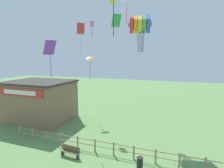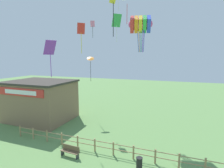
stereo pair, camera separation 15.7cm
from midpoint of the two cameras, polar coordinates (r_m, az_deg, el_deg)
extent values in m
cylinder|color=#9E7F56|center=(21.04, -27.59, -13.43)|extent=(0.14, 0.14, 1.16)
cylinder|color=#9E7F56|center=(19.87, -24.14, -14.50)|extent=(0.14, 0.14, 1.16)
cylinder|color=#9E7F56|center=(18.78, -20.24, -15.64)|extent=(0.14, 0.14, 1.16)
cylinder|color=#9E7F56|center=(17.78, -15.83, -16.83)|extent=(0.14, 0.14, 1.16)
cylinder|color=#9E7F56|center=(16.91, -10.87, -18.04)|extent=(0.14, 0.14, 1.16)
cylinder|color=#9E7F56|center=(16.16, -5.34, -19.22)|extent=(0.14, 0.14, 1.16)
cylinder|color=#9E7F56|center=(15.58, 0.75, -20.31)|extent=(0.14, 0.14, 1.16)
cylinder|color=#9E7F56|center=(15.17, 7.33, -21.24)|extent=(0.14, 0.14, 1.16)
cylinder|color=#9E7F56|center=(14.94, 14.27, -21.94)|extent=(0.14, 0.14, 1.16)
cylinder|color=#9E7F56|center=(14.91, 21.38, -22.34)|extent=(0.14, 0.14, 1.16)
cylinder|color=#9E7F56|center=(15.08, 28.45, -22.44)|extent=(0.14, 0.14, 1.16)
cylinder|color=#9E7F56|center=(15.66, -2.37, -18.47)|extent=(18.90, 0.07, 0.07)
cylinder|color=#9E7F56|center=(15.88, -2.36, -19.97)|extent=(18.90, 0.07, 0.07)
cube|color=#84664C|center=(24.94, -22.05, -5.20)|extent=(7.79, 6.08, 4.93)
cube|color=#38332D|center=(24.50, -22.38, 0.69)|extent=(8.09, 6.38, 0.24)
cube|color=red|center=(22.48, -27.56, -2.38)|extent=(6.62, 0.08, 0.90)
cube|color=silver|center=(22.45, -27.65, -2.41)|extent=(4.67, 0.04, 0.49)
cube|color=brown|center=(15.80, -13.34, -20.70)|extent=(1.70, 0.51, 0.05)
cube|color=brown|center=(15.80, -12.95, -19.64)|extent=(1.68, 0.16, 0.45)
cube|color=#2D2D33|center=(16.34, -15.57, -20.68)|extent=(0.08, 0.36, 0.41)
cube|color=#2D2D33|center=(15.51, -10.91, -22.19)|extent=(0.08, 0.36, 0.41)
cylinder|color=black|center=(14.15, 9.24, -24.31)|extent=(0.44, 0.44, 0.88)
cylinder|color=black|center=(13.91, 9.29, -22.72)|extent=(0.48, 0.48, 0.04)
ellipsoid|color=#E54C8C|center=(21.25, 9.47, 18.70)|extent=(3.11, 2.56, 2.05)
cube|color=red|center=(21.26, 6.81, 18.75)|extent=(0.80, 2.12, 2.08)
cube|color=orange|center=(21.25, 8.14, 18.73)|extent=(0.80, 2.12, 2.08)
cube|color=yellow|center=(21.25, 9.47, 18.70)|extent=(0.80, 2.12, 2.08)
cube|color=green|center=(21.26, 10.80, 18.66)|extent=(0.80, 2.12, 2.08)
cube|color=blue|center=(21.28, 12.13, 18.61)|extent=(0.80, 2.12, 2.08)
cylinder|color=blue|center=(20.79, 8.69, 13.63)|extent=(0.22, 0.38, 2.43)
cylinder|color=orange|center=(20.76, 9.02, 13.63)|extent=(0.17, 0.39, 2.43)
cylinder|color=blue|center=(20.74, 9.35, 13.63)|extent=(0.11, 0.40, 2.43)
cylinder|color=green|center=(20.72, 9.68, 13.63)|extent=(0.06, 0.39, 2.43)
cylinder|color=blue|center=(20.71, 10.01, 13.62)|extent=(0.11, 0.40, 2.43)
cylinder|color=purple|center=(20.71, 10.32, 13.62)|extent=(0.17, 0.39, 2.43)
cylinder|color=blue|center=(20.71, 10.62, 13.61)|extent=(0.22, 0.38, 2.43)
cube|color=green|center=(20.45, 1.78, 20.01)|extent=(1.11, 1.08, 1.30)
cylinder|color=white|center=(20.21, 1.76, 16.06)|extent=(0.05, 0.05, 1.73)
cube|color=red|center=(19.59, -9.84, 17.43)|extent=(0.76, 0.77, 1.11)
cylinder|color=yellow|center=(19.40, -9.72, 12.96)|extent=(0.05, 0.05, 2.16)
cylinder|color=red|center=(20.94, 5.15, 21.81)|extent=(0.05, 0.05, 2.16)
cylinder|color=silver|center=(24.25, 2.30, 25.30)|extent=(0.05, 0.05, 2.28)
cone|color=orange|center=(24.46, -6.88, 8.30)|extent=(1.26, 1.21, 0.58)
cylinder|color=#333338|center=(24.53, -6.81, 4.16)|extent=(0.05, 0.05, 2.76)
cube|color=purple|center=(16.02, -19.35, 11.18)|extent=(0.98, 1.14, 1.19)
cylinder|color=purple|center=(16.01, -19.08, 5.68)|extent=(0.05, 0.05, 2.01)
cylinder|color=black|center=(14.53, 0.75, 20.26)|extent=(0.05, 0.05, 2.59)
cube|color=pink|center=(24.63, -6.18, 18.98)|extent=(0.60, 0.34, 0.77)
cylinder|color=#4C4C51|center=(24.46, -6.14, 16.54)|extent=(0.05, 0.05, 1.49)
camera|label=1|loc=(0.08, -89.72, 0.04)|focal=28.00mm
camera|label=2|loc=(0.08, 90.28, -0.04)|focal=28.00mm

